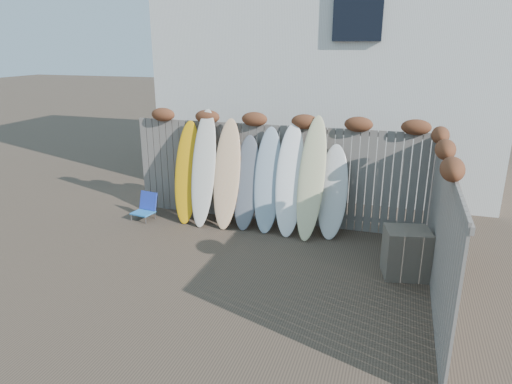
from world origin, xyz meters
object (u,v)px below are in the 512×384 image
(beach_chair, at_px, (146,207))
(lattice_panel, at_px, (443,212))
(surfboard_0, at_px, (187,172))
(wooden_crate, at_px, (406,253))

(beach_chair, bearing_deg, lattice_panel, -3.86)
(lattice_panel, bearing_deg, surfboard_0, 179.26)
(lattice_panel, bearing_deg, beach_chair, -177.23)
(lattice_panel, relative_size, surfboard_0, 0.87)
(beach_chair, height_order, lattice_panel, lattice_panel)
(wooden_crate, bearing_deg, beach_chair, 169.59)
(beach_chair, bearing_deg, surfboard_0, 15.15)
(lattice_panel, distance_m, surfboard_0, 4.87)
(beach_chair, relative_size, lattice_panel, 0.30)
(wooden_crate, distance_m, lattice_panel, 0.94)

